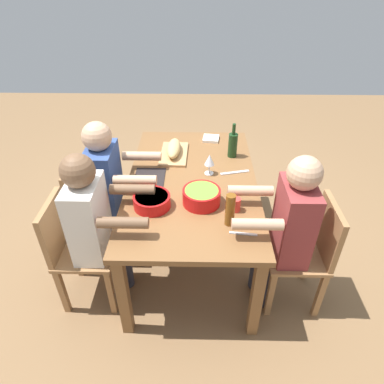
{
  "coord_description": "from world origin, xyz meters",
  "views": [
    {
      "loc": [
        2.13,
        0.04,
        2.15
      ],
      "look_at": [
        0.0,
        0.0,
        0.63
      ],
      "focal_mm": 31.78,
      "sensor_mm": 36.0,
      "label": 1
    }
  ],
  "objects_px": {
    "wine_glass": "(209,161)",
    "napkin_stack": "(211,139)",
    "dining_table": "(192,189)",
    "cutting_board": "(174,154)",
    "serving_bowl_greens": "(152,200)",
    "cup_far_right": "(235,204)",
    "diner_far_right": "(286,225)",
    "serving_bowl_salad": "(202,196)",
    "chair_near_center": "(92,206)",
    "diner_near_center": "(111,184)",
    "bread_loaf": "(174,148)",
    "chair_far_right": "(308,249)",
    "beer_bottle": "(230,210)",
    "wine_bottle": "(233,145)",
    "chair_near_right": "(74,246)",
    "diner_near_right": "(96,223)"
  },
  "relations": [
    {
      "from": "wine_glass",
      "to": "napkin_stack",
      "type": "height_order",
      "value": "wine_glass"
    },
    {
      "from": "dining_table",
      "to": "cutting_board",
      "type": "distance_m",
      "value": 0.42
    },
    {
      "from": "serving_bowl_greens",
      "to": "cup_far_right",
      "type": "relative_size",
      "value": 2.6
    },
    {
      "from": "diner_far_right",
      "to": "serving_bowl_salad",
      "type": "xyz_separation_m",
      "value": [
        -0.17,
        -0.55,
        0.1
      ]
    },
    {
      "from": "chair_near_center",
      "to": "diner_near_center",
      "type": "xyz_separation_m",
      "value": [
        0.0,
        0.18,
        0.21
      ]
    },
    {
      "from": "bread_loaf",
      "to": "wine_glass",
      "type": "height_order",
      "value": "wine_glass"
    },
    {
      "from": "chair_far_right",
      "to": "beer_bottle",
      "type": "height_order",
      "value": "beer_bottle"
    },
    {
      "from": "serving_bowl_greens",
      "to": "napkin_stack",
      "type": "xyz_separation_m",
      "value": [
        -1.0,
        0.42,
        -0.04
      ]
    },
    {
      "from": "beer_bottle",
      "to": "napkin_stack",
      "type": "bearing_deg",
      "value": -175.93
    },
    {
      "from": "diner_far_right",
      "to": "wine_bottle",
      "type": "height_order",
      "value": "diner_far_right"
    },
    {
      "from": "chair_near_right",
      "to": "cup_far_right",
      "type": "xyz_separation_m",
      "value": [
        -0.09,
        1.1,
        0.31
      ]
    },
    {
      "from": "chair_near_right",
      "to": "wine_glass",
      "type": "bearing_deg",
      "value": 120.33
    },
    {
      "from": "serving_bowl_greens",
      "to": "napkin_stack",
      "type": "bearing_deg",
      "value": 157.09
    },
    {
      "from": "serving_bowl_salad",
      "to": "diner_far_right",
      "type": "bearing_deg",
      "value": 72.86
    },
    {
      "from": "diner_near_right",
      "to": "wine_glass",
      "type": "relative_size",
      "value": 7.23
    },
    {
      "from": "dining_table",
      "to": "diner_far_right",
      "type": "xyz_separation_m",
      "value": [
        0.45,
        0.62,
        0.04
      ]
    },
    {
      "from": "chair_near_right",
      "to": "beer_bottle",
      "type": "distance_m",
      "value": 1.11
    },
    {
      "from": "diner_near_right",
      "to": "napkin_stack",
      "type": "distance_m",
      "value": 1.37
    },
    {
      "from": "dining_table",
      "to": "serving_bowl_salad",
      "type": "xyz_separation_m",
      "value": [
        0.28,
        0.07,
        0.15
      ]
    },
    {
      "from": "diner_far_right",
      "to": "wine_glass",
      "type": "height_order",
      "value": "diner_far_right"
    },
    {
      "from": "bread_loaf",
      "to": "wine_bottle",
      "type": "bearing_deg",
      "value": 89.13
    },
    {
      "from": "dining_table",
      "to": "beer_bottle",
      "type": "relative_size",
      "value": 7.5
    },
    {
      "from": "serving_bowl_greens",
      "to": "bread_loaf",
      "type": "height_order",
      "value": "bread_loaf"
    },
    {
      "from": "wine_bottle",
      "to": "serving_bowl_greens",
      "type": "bearing_deg",
      "value": -40.16
    },
    {
      "from": "diner_near_right",
      "to": "chair_near_center",
      "type": "xyz_separation_m",
      "value": [
        -0.45,
        -0.18,
        -0.21
      ]
    },
    {
      "from": "napkin_stack",
      "to": "cutting_board",
      "type": "bearing_deg",
      "value": -47.64
    },
    {
      "from": "wine_bottle",
      "to": "serving_bowl_salad",
      "type": "bearing_deg",
      "value": -21.53
    },
    {
      "from": "chair_near_center",
      "to": "diner_near_center",
      "type": "distance_m",
      "value": 0.28
    },
    {
      "from": "dining_table",
      "to": "beer_bottle",
      "type": "bearing_deg",
      "value": 26.12
    },
    {
      "from": "diner_near_right",
      "to": "chair_near_center",
      "type": "relative_size",
      "value": 1.41
    },
    {
      "from": "dining_table",
      "to": "beer_bottle",
      "type": "distance_m",
      "value": 0.59
    },
    {
      "from": "cup_far_right",
      "to": "serving_bowl_salad",
      "type": "bearing_deg",
      "value": -108.82
    },
    {
      "from": "chair_far_right",
      "to": "wine_glass",
      "type": "height_order",
      "value": "wine_glass"
    },
    {
      "from": "diner_far_right",
      "to": "chair_near_center",
      "type": "xyz_separation_m",
      "value": [
        -0.45,
        -1.43,
        -0.21
      ]
    },
    {
      "from": "chair_near_center",
      "to": "wine_glass",
      "type": "bearing_deg",
      "value": 95.69
    },
    {
      "from": "cutting_board",
      "to": "diner_far_right",
      "type": "bearing_deg",
      "value": 43.14
    },
    {
      "from": "beer_bottle",
      "to": "chair_far_right",
      "type": "bearing_deg",
      "value": 94.28
    },
    {
      "from": "chair_near_right",
      "to": "chair_near_center",
      "type": "bearing_deg",
      "value": 180.0
    },
    {
      "from": "diner_near_center",
      "to": "serving_bowl_greens",
      "type": "distance_m",
      "value": 0.49
    },
    {
      "from": "serving_bowl_salad",
      "to": "serving_bowl_greens",
      "type": "bearing_deg",
      "value": -82.54
    },
    {
      "from": "dining_table",
      "to": "chair_near_center",
      "type": "bearing_deg",
      "value": -90.0
    },
    {
      "from": "wine_bottle",
      "to": "cup_far_right",
      "type": "bearing_deg",
      "value": -2.82
    },
    {
      "from": "beer_bottle",
      "to": "napkin_stack",
      "type": "distance_m",
      "value": 1.17
    },
    {
      "from": "cutting_board",
      "to": "bread_loaf",
      "type": "height_order",
      "value": "bread_loaf"
    },
    {
      "from": "chair_near_center",
      "to": "beer_bottle",
      "type": "xyz_separation_m",
      "value": [
        0.5,
        1.05,
        0.37
      ]
    },
    {
      "from": "beer_bottle",
      "to": "cup_far_right",
      "type": "bearing_deg",
      "value": 160.22
    },
    {
      "from": "serving_bowl_greens",
      "to": "wine_glass",
      "type": "height_order",
      "value": "wine_glass"
    },
    {
      "from": "diner_near_center",
      "to": "bread_loaf",
      "type": "distance_m",
      "value": 0.61
    },
    {
      "from": "diner_far_right",
      "to": "serving_bowl_salad",
      "type": "relative_size",
      "value": 4.67
    },
    {
      "from": "napkin_stack",
      "to": "wine_bottle",
      "type": "bearing_deg",
      "value": 29.35
    }
  ]
}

